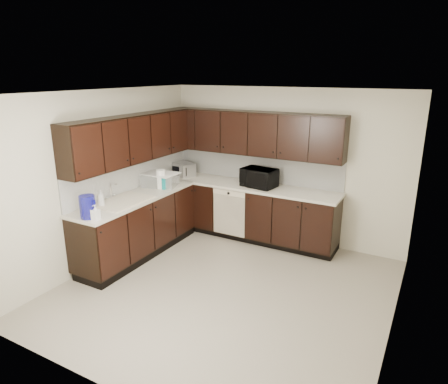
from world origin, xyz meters
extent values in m
plane|color=gray|center=(0.00, 0.00, 0.00)|extent=(4.00, 4.00, 0.00)
plane|color=white|center=(0.00, 0.00, 2.50)|extent=(4.00, 4.00, 0.00)
cube|color=beige|center=(0.00, 2.00, 1.25)|extent=(4.00, 0.02, 2.50)
cube|color=beige|center=(-2.00, 0.00, 1.25)|extent=(0.02, 4.00, 2.50)
cube|color=beige|center=(2.00, 0.00, 1.25)|extent=(0.02, 4.00, 2.50)
cube|color=beige|center=(0.00, -2.00, 1.25)|extent=(4.00, 0.02, 2.50)
cube|color=black|center=(-0.50, 1.70, 0.45)|extent=(3.00, 0.60, 0.90)
cube|color=black|center=(-1.70, 0.30, 0.45)|extent=(0.60, 2.20, 0.90)
cube|color=black|center=(-0.50, 1.73, 0.05)|extent=(3.00, 0.54, 0.10)
cube|color=black|center=(-1.67, 0.30, 0.05)|extent=(0.54, 2.20, 0.10)
cube|color=beige|center=(-0.50, 1.70, 0.92)|extent=(3.03, 0.63, 0.04)
cube|color=beige|center=(-1.70, 0.30, 0.92)|extent=(0.63, 2.23, 0.04)
cube|color=white|center=(-0.50, 1.99, 1.18)|extent=(3.00, 0.02, 0.48)
cube|color=white|center=(-1.99, 0.60, 1.18)|extent=(0.02, 2.80, 0.48)
cube|color=black|center=(-0.50, 1.83, 1.77)|extent=(3.00, 0.33, 0.70)
cube|color=black|center=(-1.83, 0.43, 1.77)|extent=(0.33, 2.47, 0.70)
cube|color=beige|center=(-0.70, 1.41, 0.50)|extent=(0.58, 0.02, 0.78)
cube|color=beige|center=(-0.70, 1.40, 0.84)|extent=(0.58, 0.03, 0.08)
cylinder|color=black|center=(-0.70, 1.39, 0.84)|extent=(0.04, 0.02, 0.04)
cube|color=beige|center=(-1.68, 0.00, 0.95)|extent=(0.54, 0.82, 0.03)
cube|color=beige|center=(-1.68, -0.20, 0.86)|extent=(0.42, 0.34, 0.16)
cube|color=beige|center=(-1.68, 0.20, 0.86)|extent=(0.42, 0.34, 0.16)
cylinder|color=silver|center=(-1.90, 0.00, 1.07)|extent=(0.03, 0.03, 0.26)
cylinder|color=silver|center=(-1.85, 0.00, 1.19)|extent=(0.14, 0.02, 0.02)
cylinder|color=#B2B2B7|center=(-1.68, -0.20, 0.89)|extent=(0.20, 0.20, 0.10)
imported|color=black|center=(-0.29, 1.66, 1.09)|extent=(0.59, 0.44, 0.30)
imported|color=gray|center=(-1.48, -0.70, 1.04)|extent=(0.10, 0.10, 0.20)
imported|color=gray|center=(-1.80, -0.29, 1.06)|extent=(0.12, 0.12, 0.24)
cube|color=silver|center=(-1.75, 1.67, 1.06)|extent=(0.45, 0.40, 0.23)
cube|color=white|center=(-1.72, 0.94, 1.04)|extent=(0.62, 0.53, 0.21)
cylinder|color=#0F0E83|center=(-1.61, -0.70, 1.09)|extent=(0.26, 0.26, 0.30)
cylinder|color=#0B7B81|center=(-1.55, 0.81, 1.04)|extent=(0.11, 0.11, 0.20)
cylinder|color=white|center=(-1.62, 0.82, 1.09)|extent=(0.14, 0.14, 0.30)
camera|label=1|loc=(2.21, -4.05, 2.74)|focal=32.00mm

